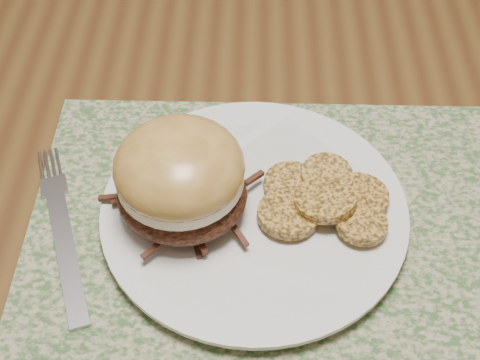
% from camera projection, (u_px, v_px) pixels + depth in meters
% --- Properties ---
extents(dining_table, '(1.50, 0.90, 0.75)m').
position_uv_depth(dining_table, '(122.00, 159.00, 0.77)').
color(dining_table, '#553918').
rests_on(dining_table, ground).
extents(placemat, '(0.45, 0.33, 0.00)m').
position_uv_depth(placemat, '(276.00, 229.00, 0.60)').
color(placemat, '#395C2F').
rests_on(placemat, dining_table).
extents(dinner_plate, '(0.26, 0.26, 0.02)m').
position_uv_depth(dinner_plate, '(254.00, 212.00, 0.60)').
color(dinner_plate, silver).
rests_on(dinner_plate, placemat).
extents(pork_sandwich, '(0.14, 0.14, 0.09)m').
position_uv_depth(pork_sandwich, '(180.00, 178.00, 0.56)').
color(pork_sandwich, black).
rests_on(pork_sandwich, dinner_plate).
extents(roasted_potatoes, '(0.13, 0.12, 0.03)m').
position_uv_depth(roasted_potatoes, '(324.00, 199.00, 0.59)').
color(roasted_potatoes, '#BD8637').
rests_on(roasted_potatoes, dinner_plate).
extents(fork, '(0.09, 0.20, 0.00)m').
position_uv_depth(fork, '(62.00, 229.00, 0.60)').
color(fork, '#B4B4BB').
rests_on(fork, placemat).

